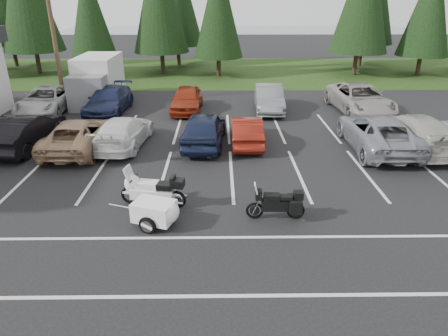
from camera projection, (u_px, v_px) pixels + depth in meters
ground at (219, 186)px, 15.04m from camera, size 120.00×120.00×0.00m
grass_strip at (219, 71)px, 37.01m from camera, size 80.00×16.00×0.01m
lake_water at (243, 37)px, 65.44m from camera, size 70.00×50.00×0.02m
utility_pole at (53, 29)px, 24.02m from camera, size 1.60×0.26×9.00m
box_truck at (95, 81)px, 25.81m from camera, size 2.40×5.60×2.90m
stall_markings at (219, 165)px, 16.87m from camera, size 32.00×16.00×0.01m
conifer_3 at (89, 12)px, 32.39m from camera, size 3.87×3.87×9.02m
conifer_5 at (218, 7)px, 32.55m from camera, size 4.14×4.14×9.63m
conifer_7 at (430, 4)px, 32.87m from camera, size 4.27×4.27×9.94m
car_near_1 at (26, 131)px, 18.45m from camera, size 2.16×4.96×1.59m
car_near_2 at (79, 135)px, 18.26m from camera, size 2.42×5.18×1.43m
car_near_3 at (124, 132)px, 18.70m from camera, size 2.37×4.95×1.39m
car_near_4 at (204, 128)px, 18.83m from camera, size 2.26×4.84×1.60m
car_near_5 at (246, 130)px, 18.96m from camera, size 1.45×4.07×1.34m
car_near_6 at (378, 132)px, 18.30m from camera, size 2.74×5.77×1.59m
car_near_7 at (412, 132)px, 18.39m from camera, size 2.76×5.72×1.61m
car_far_0 at (47, 100)px, 24.06m from camera, size 2.51×5.38×1.49m
car_far_1 at (109, 100)px, 23.93m from camera, size 2.26×5.23×1.50m
car_far_2 at (187, 99)px, 24.28m from camera, size 1.87×4.42×1.49m
car_far_3 at (269, 98)px, 24.34m from camera, size 1.82×4.71×1.53m
car_far_4 at (360, 99)px, 24.00m from camera, size 3.16×6.15×1.66m
touring_motorcycle at (152, 187)px, 13.34m from camera, size 2.64×1.26×1.41m
cargo_trailer at (154, 213)px, 12.32m from camera, size 2.02×1.54×0.83m
adventure_motorcycle at (276, 201)px, 12.59m from camera, size 2.10×0.78×1.26m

